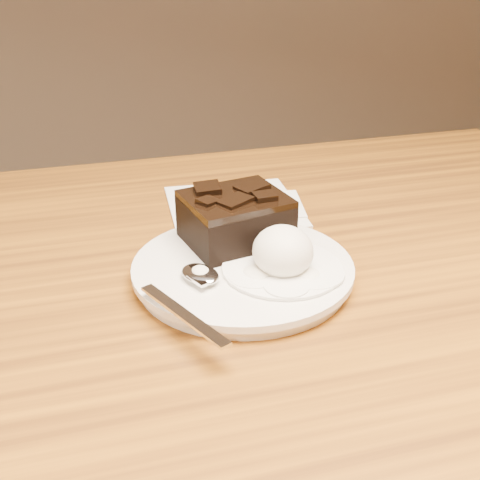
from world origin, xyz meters
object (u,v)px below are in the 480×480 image
object	(u,v)px
plate	(243,272)
napkin	(234,205)
spoon	(200,276)
ice_cream_scoop	(283,251)
brownie	(235,222)

from	to	relation	value
plate	napkin	bearing A→B (deg)	77.53
plate	spoon	distance (m)	0.05
ice_cream_scoop	napkin	size ratio (longest dim) A/B	0.39
plate	brownie	distance (m)	0.06
ice_cream_scoop	napkin	xyz separation A→B (m)	(0.01, 0.20, -0.04)
ice_cream_scoop	spoon	size ratio (longest dim) A/B	0.36
ice_cream_scoop	napkin	bearing A→B (deg)	88.44
plate	ice_cream_scoop	distance (m)	0.05
brownie	ice_cream_scoop	distance (m)	0.08
plate	brownie	xyz separation A→B (m)	(0.01, 0.05, 0.03)
ice_cream_scoop	spoon	xyz separation A→B (m)	(-0.08, 0.00, -0.02)
plate	brownie	size ratio (longest dim) A/B	2.21
napkin	brownie	bearing A→B (deg)	-104.49
ice_cream_scoop	spoon	bearing A→B (deg)	177.97
brownie	plate	bearing A→B (deg)	-97.06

